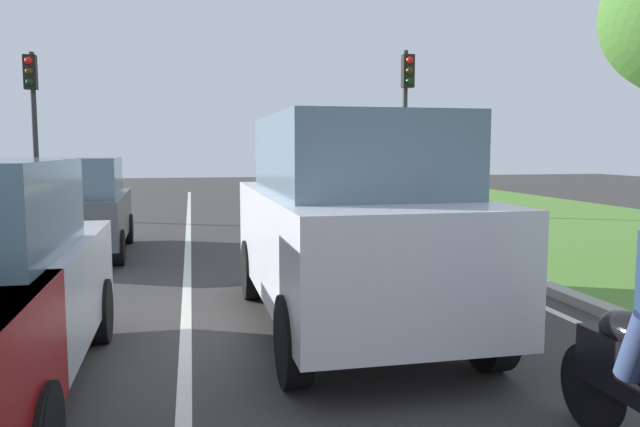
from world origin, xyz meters
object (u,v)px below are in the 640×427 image
at_px(car_suv_ahead, 349,222).
at_px(traffic_light_near_right, 406,103).
at_px(car_hatchback_far, 78,207).
at_px(traffic_light_overhead_left, 33,104).

height_order(car_suv_ahead, traffic_light_near_right, traffic_light_near_right).
bearing_deg(traffic_light_near_right, car_hatchback_far, -148.79).
bearing_deg(traffic_light_overhead_left, car_suv_ahead, -63.61).
bearing_deg(car_suv_ahead, traffic_light_overhead_left, 115.62).
bearing_deg(traffic_light_near_right, car_suv_ahead, -112.63).
xyz_separation_m(car_suv_ahead, traffic_light_overhead_left, (-5.74, 11.57, 1.95)).
relative_size(car_hatchback_far, traffic_light_overhead_left, 0.83).
distance_m(traffic_light_near_right, traffic_light_overhead_left, 10.11).
height_order(car_hatchback_far, traffic_light_overhead_left, traffic_light_overhead_left).
distance_m(car_hatchback_far, traffic_light_near_right, 9.58).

